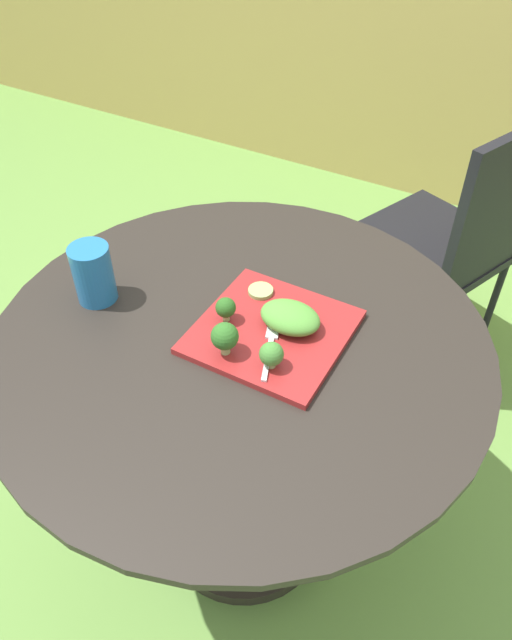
% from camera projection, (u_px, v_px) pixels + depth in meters
% --- Properties ---
extents(ground_plane, '(12.00, 12.00, 0.00)m').
position_uv_depth(ground_plane, '(245.00, 525.00, 1.70)').
color(ground_plane, '#669342').
extents(bamboo_fence, '(8.00, 0.08, 1.60)m').
position_uv_depth(bamboo_fence, '(490.00, 24.00, 2.43)').
color(bamboo_fence, tan).
rests_on(bamboo_fence, ground_plane).
extents(patio_table, '(0.99, 0.99, 0.74)m').
position_uv_depth(patio_table, '(242.00, 412.00, 1.36)').
color(patio_table, '#28231E').
rests_on(patio_table, ground_plane).
extents(patio_chair, '(0.57, 0.57, 0.90)m').
position_uv_depth(patio_chair, '(460.00, 232.00, 1.84)').
color(patio_chair, black).
rests_on(patio_chair, ground_plane).
extents(salad_plate, '(0.28, 0.28, 0.01)m').
position_uv_depth(salad_plate, '(272.00, 332.00, 1.20)').
color(salad_plate, maroon).
rests_on(salad_plate, patio_table).
extents(drinking_glass, '(0.08, 0.08, 0.13)m').
position_uv_depth(drinking_glass, '(94.00, 276.00, 1.25)').
color(drinking_glass, '#236BA8').
rests_on(drinking_glass, patio_table).
extents(fork, '(0.07, 0.15, 0.00)m').
position_uv_depth(fork, '(270.00, 345.00, 1.16)').
color(fork, silver).
rests_on(fork, salad_plate).
extents(lettuce_mound, '(0.12, 0.09, 0.05)m').
position_uv_depth(lettuce_mound, '(290.00, 317.00, 1.18)').
color(lettuce_mound, '#519338').
rests_on(lettuce_mound, salad_plate).
extents(broccoli_floret_0, '(0.04, 0.04, 0.05)m').
position_uv_depth(broccoli_floret_0, '(226.00, 308.00, 1.19)').
color(broccoli_floret_0, '#99B770').
rests_on(broccoli_floret_0, salad_plate).
extents(broccoli_floret_1, '(0.05, 0.05, 0.07)m').
position_uv_depth(broccoli_floret_1, '(225.00, 337.00, 1.12)').
color(broccoli_floret_1, '#99B770').
rests_on(broccoli_floret_1, salad_plate).
extents(broccoli_floret_2, '(0.05, 0.05, 0.05)m').
position_uv_depth(broccoli_floret_2, '(271.00, 354.00, 1.10)').
color(broccoli_floret_2, '#99B770').
rests_on(broccoli_floret_2, salad_plate).
extents(cucumber_slice_0, '(0.05, 0.05, 0.01)m').
position_uv_depth(cucumber_slice_0, '(261.00, 291.00, 1.27)').
color(cucumber_slice_0, '#8EB766').
rests_on(cucumber_slice_0, salad_plate).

